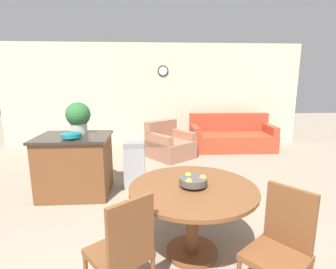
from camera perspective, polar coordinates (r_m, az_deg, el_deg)
wall_back at (r=7.16m, az=-3.29°, el=8.59°), size 8.00×0.09×2.70m
dining_table at (r=2.69m, az=5.40°, el=-14.48°), size 1.26×1.26×0.73m
dining_chair_near_left at (r=2.19m, az=-9.67°, el=-23.14°), size 0.59×0.59×0.94m
dining_chair_near_right at (r=2.38m, az=23.42°, el=-20.94°), size 0.59×0.59×0.94m
fruit_bowl at (r=2.60m, az=5.50°, el=-9.96°), size 0.27×0.27×0.12m
kitchen_island at (r=4.31m, az=-19.48°, el=-6.26°), size 1.07×0.87×0.93m
teal_bowl at (r=3.98m, az=-20.30°, el=-0.17°), size 0.28×0.28×0.08m
potted_plant at (r=4.34m, az=-18.96°, el=3.72°), size 0.38×0.38×0.49m
trash_bin at (r=4.39m, az=-7.29°, el=-6.54°), size 0.34×0.28×0.77m
couch at (r=6.91m, az=13.55°, el=-0.64°), size 2.09×0.99×0.89m
armchair at (r=6.02m, az=0.27°, el=-2.33°), size 1.20×1.22×0.82m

